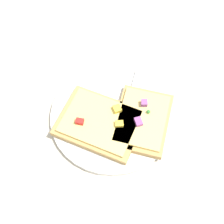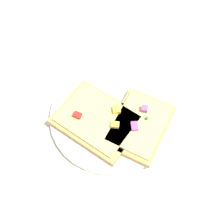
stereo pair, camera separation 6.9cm
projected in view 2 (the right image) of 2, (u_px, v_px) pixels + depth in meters
ground_plane at (112, 117)px, 0.71m from camera, size 4.00×4.00×0.00m
plate at (112, 115)px, 0.70m from camera, size 0.28×0.28×0.01m
fork at (99, 107)px, 0.70m from camera, size 0.21×0.07×0.01m
knife at (134, 103)px, 0.71m from camera, size 0.19×0.06×0.01m
pizza_slice_main at (97, 120)px, 0.68m from camera, size 0.19×0.21×0.03m
pizza_slice_corner at (139, 125)px, 0.67m from camera, size 0.18×0.15×0.03m
crumb_scatter at (109, 99)px, 0.71m from camera, size 0.01×0.11×0.01m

